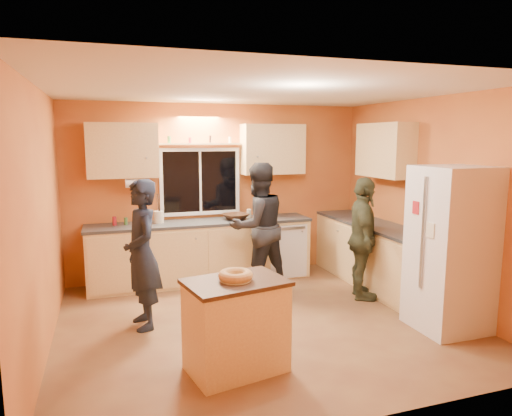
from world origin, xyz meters
name	(u,v)px	position (x,y,z in m)	size (l,w,h in m)	color
ground	(262,321)	(0.00, 0.00, 0.00)	(4.50, 4.50, 0.00)	brown
room_shell	(261,178)	(0.12, 0.41, 1.62)	(4.54, 4.04, 2.61)	orange
back_counter	(226,250)	(0.01, 1.70, 0.45)	(4.23, 0.62, 0.90)	tan
right_counter	(384,259)	(1.95, 0.50, 0.45)	(0.62, 1.84, 0.90)	tan
refrigerator	(451,249)	(1.89, -0.80, 0.90)	(0.72, 0.70, 1.80)	silver
island	(236,325)	(-0.59, -0.97, 0.43)	(0.97, 0.75, 0.84)	tan
bundt_pastry	(236,275)	(-0.59, -0.97, 0.89)	(0.31, 0.31, 0.09)	#B47B4A
person_left	(142,254)	(-1.30, 0.30, 0.83)	(0.60, 0.40, 1.66)	black
person_center	(258,227)	(0.33, 1.15, 0.88)	(0.86, 0.67, 1.77)	black
person_right	(363,239)	(1.50, 0.34, 0.80)	(0.94, 0.39, 1.60)	#2F3220
mixing_bowl	(236,217)	(0.16, 1.68, 0.95)	(0.37, 0.37, 0.09)	black
utensil_crock	(159,217)	(-0.95, 1.76, 0.99)	(0.14, 0.14, 0.17)	beige
potted_plant	(418,224)	(1.97, -0.15, 1.05)	(0.27, 0.23, 0.30)	gray
red_box	(360,215)	(2.03, 1.30, 0.94)	(0.16, 0.12, 0.07)	#A31921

